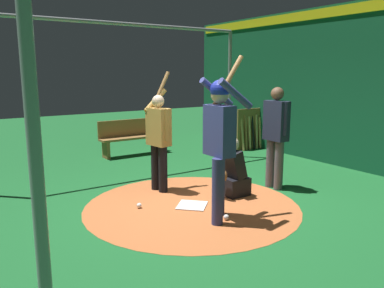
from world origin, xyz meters
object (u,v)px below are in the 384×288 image
(catcher, at_px, (232,173))
(visitor, at_px, (159,136))
(home_plate, at_px, (192,205))
(baseball_2, at_px, (221,185))
(umpire, at_px, (276,132))
(bench, at_px, (132,136))
(baseball_0, at_px, (139,205))
(bat_rack, at_px, (255,130))
(baseball_1, at_px, (226,217))
(batter, at_px, (220,135))

(catcher, distance_m, visitor, 1.35)
(home_plate, relative_size, baseball_2, 5.68)
(umpire, xyz_separation_m, bench, (0.86, -3.86, -0.54))
(umpire, relative_size, visitor, 0.87)
(baseball_0, bearing_deg, bat_rack, -151.96)
(umpire, height_order, baseball_1, umpire)
(bat_rack, relative_size, baseball_0, 15.95)
(baseball_2, bearing_deg, visitor, -25.91)
(catcher, height_order, umpire, umpire)
(batter, distance_m, visitor, 1.60)
(baseball_1, bearing_deg, bench, -99.29)
(umpire, xyz_separation_m, baseball_2, (0.76, -0.51, -0.93))
(bat_rack, distance_m, baseball_0, 5.15)
(home_plate, distance_m, catcher, 0.91)
(umpire, bearing_deg, baseball_1, 23.56)
(home_plate, relative_size, baseball_0, 5.68)
(baseball_2, bearing_deg, batter, 50.78)
(visitor, height_order, baseball_0, visitor)
(home_plate, height_order, baseball_2, baseball_2)
(bench, bearing_deg, baseball_1, 80.71)
(home_plate, xyz_separation_m, batter, (-0.02, 0.63, 1.15))
(baseball_2, bearing_deg, bench, -88.14)
(baseball_1, distance_m, baseball_2, 1.48)
(batter, xyz_separation_m, bench, (-0.80, -4.46, -0.72))
(visitor, relative_size, baseball_2, 26.92)
(bat_rack, bearing_deg, home_plate, 35.88)
(baseball_0, height_order, baseball_2, same)
(batter, relative_size, visitor, 1.11)
(umpire, distance_m, baseball_0, 2.60)
(umpire, relative_size, bat_rack, 1.47)
(baseball_0, xyz_separation_m, baseball_2, (-1.64, -0.13, 0.00))
(home_plate, xyz_separation_m, visitor, (0.02, -0.96, 0.92))
(baseball_0, distance_m, baseball_2, 1.64)
(visitor, bearing_deg, baseball_1, 83.95)
(bat_rack, height_order, bench, bat_rack)
(bat_rack, distance_m, bench, 3.19)
(visitor, xyz_separation_m, baseball_2, (-0.96, 0.47, -0.89))
(batter, bearing_deg, baseball_2, -129.22)
(bat_rack, bearing_deg, umpire, 52.53)
(batter, distance_m, bat_rack, 5.14)
(batter, height_order, baseball_2, batter)
(baseball_1, height_order, baseball_2, same)
(home_plate, bearing_deg, visitor, -88.56)
(home_plate, height_order, visitor, visitor)
(umpire, bearing_deg, baseball_2, -33.98)
(batter, bearing_deg, catcher, -139.16)
(umpire, xyz_separation_m, visitor, (1.71, -0.98, -0.04))
(batter, relative_size, bench, 1.35)
(batter, bearing_deg, home_plate, -87.91)
(bat_rack, height_order, baseball_1, bat_rack)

